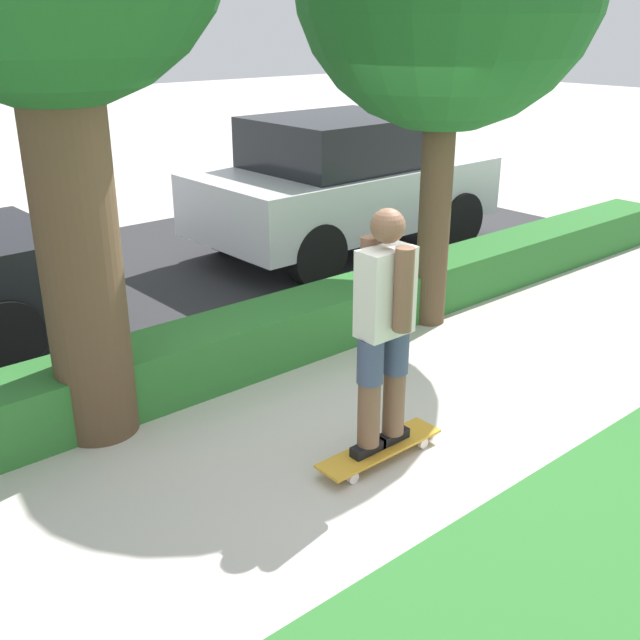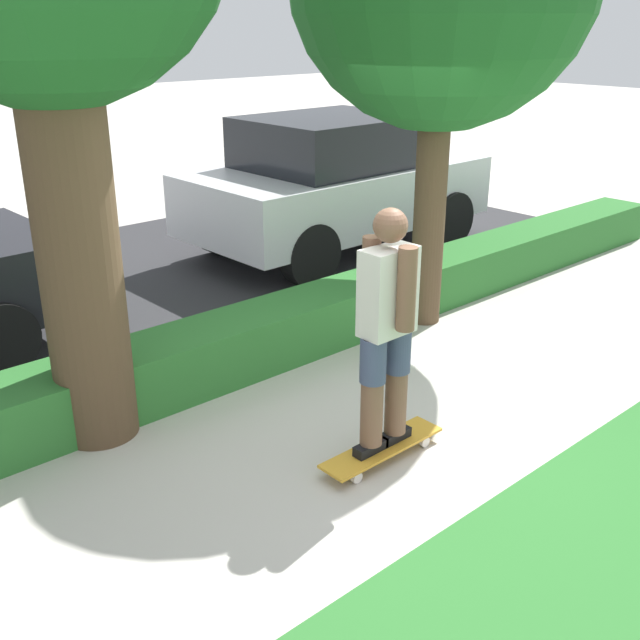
# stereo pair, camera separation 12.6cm
# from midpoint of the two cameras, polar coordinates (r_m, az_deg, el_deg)

# --- Properties ---
(ground_plane) EXTENTS (60.00, 60.00, 0.00)m
(ground_plane) POSITION_cam_midpoint_polar(r_m,az_deg,el_deg) (5.55, 5.45, -8.83)
(ground_plane) COLOR #BCB7AD
(street_asphalt) EXTENTS (12.97, 5.00, 0.01)m
(street_asphalt) POSITION_cam_midpoint_polar(r_m,az_deg,el_deg) (8.72, -14.61, 2.29)
(street_asphalt) COLOR #2D2D30
(street_asphalt) RESTS_ON ground_plane
(hedge_row) EXTENTS (12.97, 0.60, 0.49)m
(hedge_row) POSITION_cam_midpoint_polar(r_m,az_deg,el_deg) (6.52, -4.52, -1.49)
(hedge_row) COLOR #2D702D
(hedge_row) RESTS_ON ground_plane
(skateboard) EXTENTS (0.99, 0.24, 0.10)m
(skateboard) POSITION_cam_midpoint_polar(r_m,az_deg,el_deg) (5.25, 5.29, -9.76)
(skateboard) COLOR gold
(skateboard) RESTS_ON ground_plane
(skater_person) EXTENTS (0.50, 0.43, 1.67)m
(skater_person) POSITION_cam_midpoint_polar(r_m,az_deg,el_deg) (4.83, 5.67, -0.55)
(skater_person) COLOR black
(skater_person) RESTS_ON skateboard
(parked_car_middle) EXTENTS (3.97, 1.98, 1.72)m
(parked_car_middle) POSITION_cam_midpoint_polar(r_m,az_deg,el_deg) (9.70, 2.20, 10.40)
(parked_car_middle) COLOR silver
(parked_car_middle) RESTS_ON ground_plane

